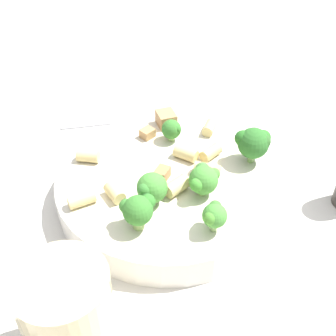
{
  "coord_description": "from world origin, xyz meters",
  "views": [
    {
      "loc": [
        0.27,
        -0.25,
        0.35
      ],
      "look_at": [
        0.0,
        0.0,
        0.05
      ],
      "focal_mm": 45.0,
      "sensor_mm": 36.0,
      "label": 1
    }
  ],
  "objects_px": {
    "rigatoni_0": "(211,152)",
    "chicken_chunk_2": "(166,119)",
    "spoon": "(147,116)",
    "pasta_bowl": "(168,184)",
    "broccoli_floret_0": "(254,142)",
    "rigatoni_7": "(115,193)",
    "rigatoni_6": "(207,169)",
    "broccoli_floret_1": "(203,179)",
    "drinking_glass": "(71,323)",
    "broccoli_floret_5": "(151,188)",
    "rigatoni_3": "(176,186)",
    "chicken_chunk_0": "(147,133)",
    "broccoli_floret_2": "(171,130)",
    "broccoli_floret_3": "(138,210)",
    "rigatoni_4": "(88,156)",
    "rigatoni_5": "(209,128)",
    "rigatoni_2": "(82,200)",
    "broccoli_floret_4": "(214,215)",
    "chicken_chunk_1": "(162,174)",
    "rigatoni_1": "(186,154)"
  },
  "relations": [
    {
      "from": "rigatoni_0",
      "to": "chicken_chunk_2",
      "type": "bearing_deg",
      "value": 175.5
    },
    {
      "from": "spoon",
      "to": "pasta_bowl",
      "type": "bearing_deg",
      "value": -31.69
    },
    {
      "from": "broccoli_floret_0",
      "to": "rigatoni_0",
      "type": "xyz_separation_m",
      "value": [
        -0.04,
        -0.03,
        -0.02
      ]
    },
    {
      "from": "rigatoni_7",
      "to": "rigatoni_6",
      "type": "bearing_deg",
      "value": 68.72
    },
    {
      "from": "broccoli_floret_1",
      "to": "rigatoni_0",
      "type": "relative_size",
      "value": 1.49
    },
    {
      "from": "rigatoni_7",
      "to": "drinking_glass",
      "type": "xyz_separation_m",
      "value": [
        0.1,
        -0.12,
        0.0
      ]
    },
    {
      "from": "broccoli_floret_5",
      "to": "rigatoni_3",
      "type": "distance_m",
      "value": 0.03
    },
    {
      "from": "rigatoni_0",
      "to": "chicken_chunk_0",
      "type": "height_order",
      "value": "rigatoni_0"
    },
    {
      "from": "rigatoni_3",
      "to": "broccoli_floret_2",
      "type": "bearing_deg",
      "value": 140.69
    },
    {
      "from": "broccoli_floret_3",
      "to": "rigatoni_6",
      "type": "height_order",
      "value": "broccoli_floret_3"
    },
    {
      "from": "rigatoni_4",
      "to": "rigatoni_5",
      "type": "bearing_deg",
      "value": 69.82
    },
    {
      "from": "broccoli_floret_2",
      "to": "rigatoni_2",
      "type": "bearing_deg",
      "value": -81.54
    },
    {
      "from": "rigatoni_0",
      "to": "spoon",
      "type": "distance_m",
      "value": 0.17
    },
    {
      "from": "broccoli_floret_1",
      "to": "rigatoni_5",
      "type": "bearing_deg",
      "value": 129.92
    },
    {
      "from": "broccoli_floret_4",
      "to": "rigatoni_6",
      "type": "relative_size",
      "value": 1.09
    },
    {
      "from": "broccoli_floret_0",
      "to": "rigatoni_3",
      "type": "height_order",
      "value": "broccoli_floret_0"
    },
    {
      "from": "broccoli_floret_3",
      "to": "drinking_glass",
      "type": "relative_size",
      "value": 0.38
    },
    {
      "from": "pasta_bowl",
      "to": "chicken_chunk_1",
      "type": "relative_size",
      "value": 14.41
    },
    {
      "from": "broccoli_floret_2",
      "to": "rigatoni_0",
      "type": "height_order",
      "value": "broccoli_floret_2"
    },
    {
      "from": "rigatoni_7",
      "to": "broccoli_floret_4",
      "type": "bearing_deg",
      "value": 23.77
    },
    {
      "from": "chicken_chunk_2",
      "to": "spoon",
      "type": "height_order",
      "value": "chicken_chunk_2"
    },
    {
      "from": "broccoli_floret_0",
      "to": "chicken_chunk_2",
      "type": "relative_size",
      "value": 1.69
    },
    {
      "from": "rigatoni_1",
      "to": "chicken_chunk_2",
      "type": "bearing_deg",
      "value": 156.02
    },
    {
      "from": "pasta_bowl",
      "to": "rigatoni_6",
      "type": "height_order",
      "value": "rigatoni_6"
    },
    {
      "from": "rigatoni_1",
      "to": "chicken_chunk_2",
      "type": "distance_m",
      "value": 0.08
    },
    {
      "from": "pasta_bowl",
      "to": "broccoli_floret_4",
      "type": "bearing_deg",
      "value": -14.19
    },
    {
      "from": "broccoli_floret_4",
      "to": "broccoli_floret_2",
      "type": "bearing_deg",
      "value": 152.74
    },
    {
      "from": "broccoli_floret_1",
      "to": "rigatoni_0",
      "type": "bearing_deg",
      "value": 125.62
    },
    {
      "from": "rigatoni_1",
      "to": "rigatoni_3",
      "type": "distance_m",
      "value": 0.06
    },
    {
      "from": "broccoli_floret_2",
      "to": "drinking_glass",
      "type": "bearing_deg",
      "value": -59.79
    },
    {
      "from": "broccoli_floret_5",
      "to": "spoon",
      "type": "distance_m",
      "value": 0.23
    },
    {
      "from": "pasta_bowl",
      "to": "broccoli_floret_5",
      "type": "bearing_deg",
      "value": -62.82
    },
    {
      "from": "drinking_glass",
      "to": "broccoli_floret_2",
      "type": "bearing_deg",
      "value": 120.21
    },
    {
      "from": "chicken_chunk_1",
      "to": "chicken_chunk_2",
      "type": "distance_m",
      "value": 0.11
    },
    {
      "from": "rigatoni_7",
      "to": "chicken_chunk_0",
      "type": "height_order",
      "value": "rigatoni_7"
    },
    {
      "from": "rigatoni_5",
      "to": "drinking_glass",
      "type": "bearing_deg",
      "value": -67.69
    },
    {
      "from": "rigatoni_7",
      "to": "spoon",
      "type": "height_order",
      "value": "rigatoni_7"
    },
    {
      "from": "rigatoni_4",
      "to": "rigatoni_5",
      "type": "height_order",
      "value": "same"
    },
    {
      "from": "pasta_bowl",
      "to": "rigatoni_2",
      "type": "distance_m",
      "value": 0.11
    },
    {
      "from": "broccoli_floret_1",
      "to": "rigatoni_5",
      "type": "xyz_separation_m",
      "value": [
        -0.08,
        0.09,
        -0.01
      ]
    },
    {
      "from": "broccoli_floret_0",
      "to": "rigatoni_5",
      "type": "xyz_separation_m",
      "value": [
        -0.08,
        0.01,
        -0.02
      ]
    },
    {
      "from": "pasta_bowl",
      "to": "rigatoni_0",
      "type": "xyz_separation_m",
      "value": [
        0.01,
        0.06,
        0.02
      ]
    },
    {
      "from": "rigatoni_3",
      "to": "rigatoni_2",
      "type": "bearing_deg",
      "value": -121.11
    },
    {
      "from": "pasta_bowl",
      "to": "rigatoni_3",
      "type": "relative_size",
      "value": 9.34
    },
    {
      "from": "broccoli_floret_0",
      "to": "chicken_chunk_2",
      "type": "xyz_separation_m",
      "value": [
        -0.13,
        -0.02,
        -0.02
      ]
    },
    {
      "from": "broccoli_floret_4",
      "to": "drinking_glass",
      "type": "height_order",
      "value": "drinking_glass"
    },
    {
      "from": "chicken_chunk_0",
      "to": "pasta_bowl",
      "type": "bearing_deg",
      "value": -22.67
    },
    {
      "from": "broccoli_floret_1",
      "to": "broccoli_floret_2",
      "type": "bearing_deg",
      "value": 156.56
    },
    {
      "from": "rigatoni_1",
      "to": "broccoli_floret_2",
      "type": "bearing_deg",
      "value": 162.36
    },
    {
      "from": "broccoli_floret_1",
      "to": "rigatoni_6",
      "type": "distance_m",
      "value": 0.04
    }
  ]
}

